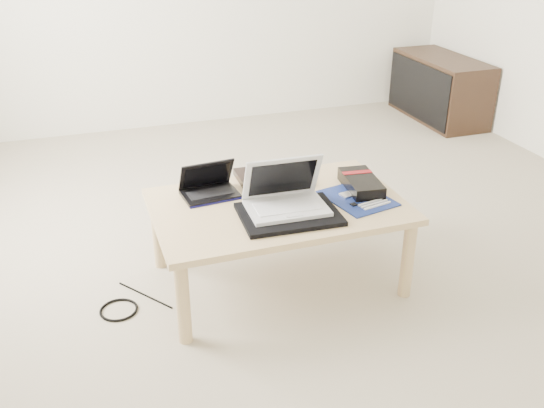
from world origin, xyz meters
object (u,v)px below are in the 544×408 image
object	(u,v)px
media_cabinet	(439,88)
netbook	(209,188)
gpu_box	(361,183)
white_laptop	(285,197)
coffee_table	(278,213)

from	to	relation	value
media_cabinet	netbook	distance (m)	2.84
media_cabinet	gpu_box	world-z (taller)	media_cabinet
white_laptop	gpu_box	world-z (taller)	white_laptop
netbook	white_laptop	bearing A→B (deg)	-44.69
media_cabinet	gpu_box	bearing A→B (deg)	-131.58
white_laptop	coffee_table	bearing A→B (deg)	92.01
coffee_table	media_cabinet	distance (m)	2.74
coffee_table	media_cabinet	bearing A→B (deg)	42.18
coffee_table	white_laptop	distance (m)	0.14
coffee_table	white_laptop	size ratio (longest dim) A/B	3.21
coffee_table	media_cabinet	size ratio (longest dim) A/B	1.22
media_cabinet	white_laptop	distance (m)	2.80
white_laptop	gpu_box	distance (m)	0.42
media_cabinet	white_laptop	world-z (taller)	white_laptop
coffee_table	white_laptop	world-z (taller)	white_laptop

